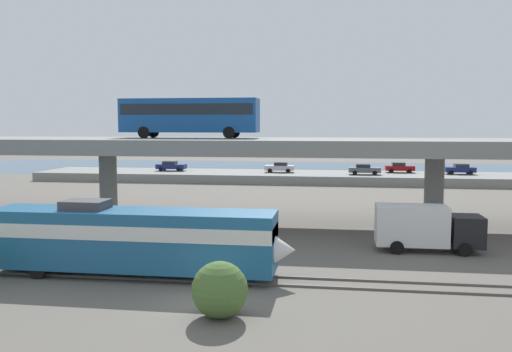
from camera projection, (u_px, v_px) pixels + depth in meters
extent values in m
plane|color=#605B54|center=(208.00, 304.00, 25.04)|extent=(260.00, 260.00, 0.00)
cube|color=#59544C|center=(222.00, 283.00, 28.23)|extent=(110.00, 0.12, 0.12)
cube|color=#59544C|center=(228.00, 275.00, 29.72)|extent=(110.00, 0.12, 0.12)
cube|color=#1E5984|center=(133.00, 239.00, 29.53)|extent=(15.82, 3.00, 3.20)
cube|color=silver|center=(132.00, 229.00, 29.48)|extent=(15.82, 3.04, 0.77)
cone|color=silver|center=(275.00, 249.00, 28.41)|extent=(2.16, 2.85, 2.85)
cube|color=black|center=(245.00, 226.00, 28.53)|extent=(2.16, 2.70, 1.02)
cube|color=#3F3F42|center=(86.00, 205.00, 29.75)|extent=(2.40, 1.80, 0.50)
cylinder|color=black|center=(226.00, 264.00, 30.30)|extent=(0.96, 0.18, 0.96)
cylinder|color=black|center=(215.00, 278.00, 27.64)|extent=(0.96, 0.18, 0.96)
cylinder|color=black|center=(62.00, 258.00, 31.74)|extent=(0.96, 0.18, 0.96)
cylinder|color=black|center=(37.00, 270.00, 29.08)|extent=(0.96, 0.18, 0.96)
cube|color=gray|center=(264.00, 146.00, 44.11)|extent=(96.00, 10.47, 1.22)
cylinder|color=gray|center=(108.00, 187.00, 46.43)|extent=(1.50, 1.50, 5.96)
cylinder|color=gray|center=(434.00, 193.00, 42.47)|extent=(1.50, 1.50, 5.96)
cube|color=#14478C|center=(189.00, 116.00, 46.49)|extent=(12.00, 2.55, 2.90)
cube|color=black|center=(189.00, 109.00, 46.44)|extent=(11.52, 2.59, 0.93)
cube|color=black|center=(124.00, 112.00, 47.32)|extent=(0.08, 2.30, 1.74)
cylinder|color=black|center=(144.00, 132.00, 45.98)|extent=(1.00, 0.26, 1.00)
cylinder|color=black|center=(153.00, 132.00, 48.36)|extent=(1.00, 0.26, 1.00)
cylinder|color=black|center=(229.00, 133.00, 44.90)|extent=(1.00, 0.26, 1.00)
cylinder|color=black|center=(234.00, 132.00, 47.28)|extent=(1.00, 0.26, 1.00)
cube|color=black|center=(466.00, 231.00, 34.96)|extent=(2.00, 2.30, 2.00)
cube|color=silver|center=(411.00, 225.00, 35.44)|extent=(4.60, 2.30, 2.60)
cylinder|color=black|center=(457.00, 242.00, 36.17)|extent=(0.88, 0.28, 0.88)
cylinder|color=black|center=(465.00, 250.00, 34.02)|extent=(0.88, 0.28, 0.88)
cylinder|color=black|center=(393.00, 240.00, 36.79)|extent=(0.88, 0.28, 0.88)
cylinder|color=black|center=(397.00, 247.00, 34.63)|extent=(0.88, 0.28, 0.88)
cube|color=gray|center=(295.00, 177.00, 79.14)|extent=(77.06, 10.93, 1.25)
cube|color=#B7B7BC|center=(279.00, 168.00, 79.81)|extent=(4.33, 1.88, 0.70)
cube|color=#1E232B|center=(281.00, 164.00, 79.72)|extent=(1.90, 1.66, 0.48)
cylinder|color=black|center=(270.00, 171.00, 79.16)|extent=(0.64, 0.20, 0.64)
cylinder|color=black|center=(271.00, 170.00, 80.92)|extent=(0.64, 0.20, 0.64)
cylinder|color=black|center=(288.00, 171.00, 78.77)|extent=(0.64, 0.20, 0.64)
cylinder|color=black|center=(289.00, 170.00, 80.53)|extent=(0.64, 0.20, 0.64)
cube|color=navy|center=(460.00, 170.00, 76.69)|extent=(4.19, 1.86, 0.70)
cube|color=#1E232B|center=(461.00, 165.00, 76.60)|extent=(1.84, 1.64, 0.48)
cylinder|color=black|center=(451.00, 172.00, 76.04)|extent=(0.64, 0.20, 0.64)
cylinder|color=black|center=(449.00, 171.00, 77.78)|extent=(0.64, 0.20, 0.64)
cylinder|color=black|center=(471.00, 173.00, 75.67)|extent=(0.64, 0.20, 0.64)
cylinder|color=black|center=(468.00, 172.00, 77.41)|extent=(0.64, 0.20, 0.64)
cube|color=#515459|center=(365.00, 170.00, 76.14)|extent=(4.45, 1.86, 0.70)
cube|color=#1E232B|center=(363.00, 166.00, 76.11)|extent=(1.96, 1.63, 0.48)
cylinder|color=black|center=(374.00, 172.00, 76.84)|extent=(0.64, 0.20, 0.64)
cylinder|color=black|center=(375.00, 173.00, 75.10)|extent=(0.64, 0.20, 0.64)
cylinder|color=black|center=(354.00, 172.00, 77.24)|extent=(0.64, 0.20, 0.64)
cylinder|color=black|center=(355.00, 173.00, 75.50)|extent=(0.64, 0.20, 0.64)
cube|color=maroon|center=(400.00, 168.00, 79.39)|extent=(4.18, 1.89, 0.70)
cube|color=#1E232B|center=(398.00, 164.00, 79.36)|extent=(1.84, 1.66, 0.48)
cylinder|color=black|center=(408.00, 170.00, 80.12)|extent=(0.64, 0.20, 0.64)
cylinder|color=black|center=(410.00, 171.00, 78.35)|extent=(0.64, 0.20, 0.64)
cylinder|color=black|center=(390.00, 170.00, 80.49)|extent=(0.64, 0.20, 0.64)
cylinder|color=black|center=(391.00, 171.00, 78.73)|extent=(0.64, 0.20, 0.64)
cube|color=navy|center=(171.00, 166.00, 82.37)|extent=(4.48, 1.89, 0.70)
cube|color=#1E232B|center=(170.00, 163.00, 82.35)|extent=(1.97, 1.66, 0.48)
cylinder|color=black|center=(182.00, 168.00, 83.09)|extent=(0.64, 0.20, 0.64)
cylinder|color=black|center=(178.00, 169.00, 81.32)|extent=(0.64, 0.20, 0.64)
cylinder|color=black|center=(165.00, 168.00, 83.49)|extent=(0.64, 0.20, 0.64)
cylinder|color=black|center=(161.00, 169.00, 81.72)|extent=(0.64, 0.20, 0.64)
cube|color=#385B7A|center=(304.00, 169.00, 101.85)|extent=(140.00, 36.00, 0.01)
sphere|color=#46662E|center=(220.00, 290.00, 23.21)|extent=(2.47, 2.47, 2.47)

